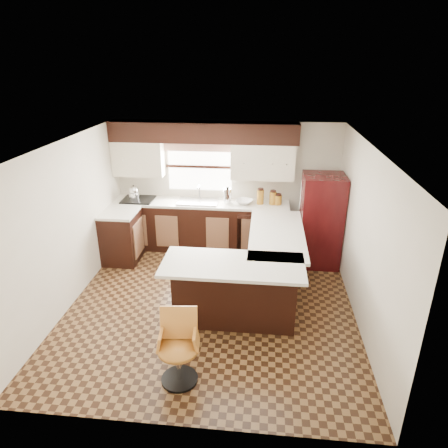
# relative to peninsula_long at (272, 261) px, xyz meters

# --- Properties ---
(floor) EXTENTS (4.40, 4.40, 0.00)m
(floor) POSITION_rel_peninsula_long_xyz_m (-0.90, -0.62, -0.45)
(floor) COLOR #49301A
(floor) RESTS_ON ground
(ceiling) EXTENTS (4.40, 4.40, 0.00)m
(ceiling) POSITION_rel_peninsula_long_xyz_m (-0.90, -0.62, 1.95)
(ceiling) COLOR silver
(ceiling) RESTS_ON wall_back
(wall_back) EXTENTS (4.40, 0.00, 4.40)m
(wall_back) POSITION_rel_peninsula_long_xyz_m (-0.90, 1.58, 0.75)
(wall_back) COLOR beige
(wall_back) RESTS_ON floor
(wall_front) EXTENTS (4.40, 0.00, 4.40)m
(wall_front) POSITION_rel_peninsula_long_xyz_m (-0.90, -2.83, 0.75)
(wall_front) COLOR beige
(wall_front) RESTS_ON floor
(wall_left) EXTENTS (0.00, 4.40, 4.40)m
(wall_left) POSITION_rel_peninsula_long_xyz_m (-3.00, -0.62, 0.75)
(wall_left) COLOR beige
(wall_left) RESTS_ON floor
(wall_right) EXTENTS (0.00, 4.40, 4.40)m
(wall_right) POSITION_rel_peninsula_long_xyz_m (1.20, -0.62, 0.75)
(wall_right) COLOR beige
(wall_right) RESTS_ON floor
(base_cab_back) EXTENTS (3.30, 0.60, 0.90)m
(base_cab_back) POSITION_rel_peninsula_long_xyz_m (-1.35, 1.28, 0.00)
(base_cab_back) COLOR black
(base_cab_back) RESTS_ON floor
(base_cab_left) EXTENTS (0.60, 0.70, 0.90)m
(base_cab_left) POSITION_rel_peninsula_long_xyz_m (-2.70, 0.62, 0.00)
(base_cab_left) COLOR black
(base_cab_left) RESTS_ON floor
(counter_back) EXTENTS (3.30, 0.60, 0.04)m
(counter_back) POSITION_rel_peninsula_long_xyz_m (-1.35, 1.28, 0.47)
(counter_back) COLOR silver
(counter_back) RESTS_ON base_cab_back
(counter_left) EXTENTS (0.60, 0.70, 0.04)m
(counter_left) POSITION_rel_peninsula_long_xyz_m (-2.70, 0.62, 0.47)
(counter_left) COLOR silver
(counter_left) RESTS_ON base_cab_left
(soffit) EXTENTS (3.40, 0.35, 0.36)m
(soffit) POSITION_rel_peninsula_long_xyz_m (-1.30, 1.40, 1.77)
(soffit) COLOR black
(soffit) RESTS_ON wall_back
(upper_cab_left) EXTENTS (0.94, 0.35, 0.64)m
(upper_cab_left) POSITION_rel_peninsula_long_xyz_m (-2.52, 1.40, 1.27)
(upper_cab_left) COLOR beige
(upper_cab_left) RESTS_ON wall_back
(upper_cab_right) EXTENTS (1.14, 0.35, 0.64)m
(upper_cab_right) POSITION_rel_peninsula_long_xyz_m (-0.22, 1.40, 1.27)
(upper_cab_right) COLOR beige
(upper_cab_right) RESTS_ON wall_back
(window_pane) EXTENTS (1.20, 0.02, 0.90)m
(window_pane) POSITION_rel_peninsula_long_xyz_m (-1.40, 1.56, 1.10)
(window_pane) COLOR white
(window_pane) RESTS_ON wall_back
(valance) EXTENTS (1.30, 0.06, 0.18)m
(valance) POSITION_rel_peninsula_long_xyz_m (-1.40, 1.52, 1.49)
(valance) COLOR #D19B93
(valance) RESTS_ON wall_back
(sink) EXTENTS (0.75, 0.45, 0.03)m
(sink) POSITION_rel_peninsula_long_xyz_m (-1.40, 1.25, 0.51)
(sink) COLOR #B2B2B7
(sink) RESTS_ON counter_back
(dishwasher) EXTENTS (0.58, 0.03, 0.78)m
(dishwasher) POSITION_rel_peninsula_long_xyz_m (-0.35, 0.99, -0.02)
(dishwasher) COLOR black
(dishwasher) RESTS_ON floor
(cooktop) EXTENTS (0.58, 0.50, 0.02)m
(cooktop) POSITION_rel_peninsula_long_xyz_m (-2.55, 1.25, 0.51)
(cooktop) COLOR black
(cooktop) RESTS_ON counter_back
(peninsula_long) EXTENTS (0.60, 1.95, 0.90)m
(peninsula_long) POSITION_rel_peninsula_long_xyz_m (0.00, 0.00, 0.00)
(peninsula_long) COLOR black
(peninsula_long) RESTS_ON floor
(peninsula_return) EXTENTS (1.65, 0.60, 0.90)m
(peninsula_return) POSITION_rel_peninsula_long_xyz_m (-0.53, -0.97, 0.00)
(peninsula_return) COLOR black
(peninsula_return) RESTS_ON floor
(counter_pen_long) EXTENTS (0.84, 1.95, 0.04)m
(counter_pen_long) POSITION_rel_peninsula_long_xyz_m (0.05, 0.00, 0.47)
(counter_pen_long) COLOR silver
(counter_pen_long) RESTS_ON peninsula_long
(counter_pen_return) EXTENTS (1.89, 0.84, 0.04)m
(counter_pen_return) POSITION_rel_peninsula_long_xyz_m (-0.55, -1.06, 0.47)
(counter_pen_return) COLOR silver
(counter_pen_return) RESTS_ON peninsula_return
(refrigerator) EXTENTS (0.70, 0.67, 1.64)m
(refrigerator) POSITION_rel_peninsula_long_xyz_m (0.83, 0.89, 0.37)
(refrigerator) COLOR #36090B
(refrigerator) RESTS_ON floor
(bar_chair) EXTENTS (0.51, 0.51, 0.87)m
(bar_chair) POSITION_rel_peninsula_long_xyz_m (-1.06, -2.20, -0.02)
(bar_chair) COLOR #BD7429
(bar_chair) RESTS_ON floor
(kettle) EXTENTS (0.20, 0.20, 0.27)m
(kettle) POSITION_rel_peninsula_long_xyz_m (-2.62, 1.26, 0.65)
(kettle) COLOR silver
(kettle) RESTS_ON cooktop
(percolator) EXTENTS (0.15, 0.15, 0.28)m
(percolator) POSITION_rel_peninsula_long_xyz_m (-0.85, 1.28, 0.63)
(percolator) COLOR silver
(percolator) RESTS_ON counter_back
(mixing_bowl) EXTENTS (0.39, 0.39, 0.08)m
(mixing_bowl) POSITION_rel_peninsula_long_xyz_m (-0.53, 1.28, 0.53)
(mixing_bowl) COLOR white
(mixing_bowl) RESTS_ON counter_back
(canister_large) EXTENTS (0.13, 0.13, 0.27)m
(canister_large) POSITION_rel_peninsula_long_xyz_m (-0.24, 1.30, 0.63)
(canister_large) COLOR #9D691B
(canister_large) RESTS_ON counter_back
(canister_med) EXTENTS (0.13, 0.13, 0.24)m
(canister_med) POSITION_rel_peninsula_long_xyz_m (-0.01, 1.30, 0.61)
(canister_med) COLOR #9D691B
(canister_med) RESTS_ON counter_back
(canister_small) EXTENTS (0.14, 0.14, 0.17)m
(canister_small) POSITION_rel_peninsula_long_xyz_m (0.08, 1.30, 0.58)
(canister_small) COLOR #9D691B
(canister_small) RESTS_ON counter_back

